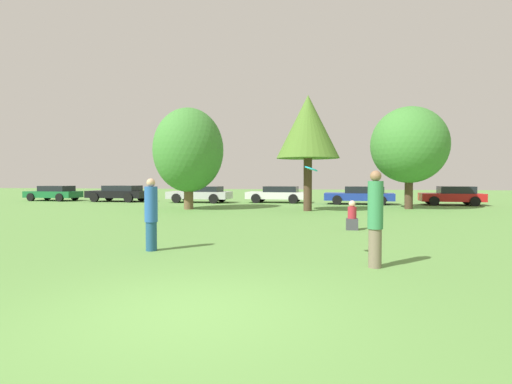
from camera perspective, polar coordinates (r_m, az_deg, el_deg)
ground_plane at (r=5.69m, az=-9.45°, el=-16.11°), size 120.00×120.00×0.00m
person_thrower at (r=10.26m, az=-14.38°, el=-2.99°), size 0.31×0.31×1.76m
person_catcher at (r=8.38m, az=16.26°, el=-3.47°), size 0.30×0.30×1.91m
frisbee at (r=8.80m, az=7.68°, el=3.21°), size 0.28×0.29×0.13m
bystander_sitting at (r=14.35m, az=13.21°, el=-3.48°), size 0.39×0.33×1.01m
tree_0 at (r=23.62m, az=-9.38°, el=5.73°), size 3.97×3.97×5.74m
tree_1 at (r=22.44m, az=7.24°, el=8.88°), size 3.39×3.39×6.23m
tree_2 at (r=25.15m, az=20.54°, el=6.12°), size 4.34×4.34×5.85m
parked_car_green at (r=35.82m, az=-26.26°, el=-0.11°), size 4.23×2.17×1.17m
parked_car_black at (r=32.62m, az=-18.47°, el=-0.11°), size 4.62×2.31×1.21m
parked_car_silver at (r=29.97m, az=-7.72°, el=-0.24°), size 4.60×2.25×1.18m
parked_car_white at (r=29.61m, az=3.05°, el=-0.26°), size 4.39×2.21×1.18m
parked_car_blue at (r=28.68m, az=14.30°, el=-0.38°), size 4.67×2.27×1.21m
parked_car_red at (r=29.77m, az=25.65°, el=-0.42°), size 3.96×2.19×1.23m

